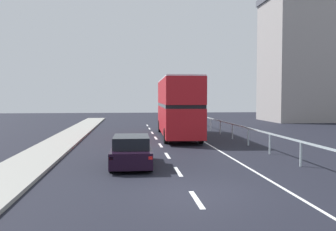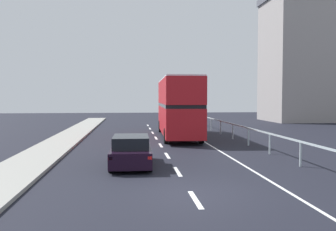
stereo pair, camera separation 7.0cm
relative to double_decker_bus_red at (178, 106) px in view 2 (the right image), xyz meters
The scene contains 5 objects.
ground_plane 16.27m from the double_decker_bus_red, 96.10° to the right, with size 75.05×120.00×0.10m, color black.
lane_paint_markings 7.99m from the double_decker_bus_red, 88.39° to the right, with size 3.23×46.00×0.01m.
bridge_side_railing 8.06m from the double_decker_bus_red, 61.90° to the right, with size 0.10×42.00×1.13m.
double_decker_bus_red is the anchor object (origin of this frame).
hatchback_car_near 12.03m from the double_decker_bus_red, 107.48° to the right, with size 1.81×4.09×1.34m.
Camera 2 is at (-1.90, -11.29, 3.01)m, focal length 39.11 mm.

